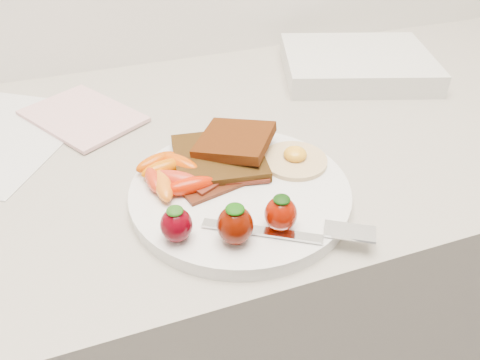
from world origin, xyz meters
name	(u,v)px	position (x,y,z in m)	size (l,w,h in m)	color
counter	(220,322)	(0.00, 1.70, 0.45)	(2.00, 0.60, 0.90)	gray
plate	(240,192)	(-0.01, 1.55, 0.91)	(0.27, 0.27, 0.02)	silver
toast_lower	(219,158)	(-0.02, 1.61, 0.93)	(0.11, 0.11, 0.01)	black
toast_upper	(235,140)	(0.01, 1.62, 0.94)	(0.09, 0.09, 0.01)	#351A07
fried_egg	(295,159)	(0.08, 1.58, 0.92)	(0.09, 0.09, 0.02)	beige
bacon_strips	(225,180)	(-0.02, 1.56, 0.92)	(0.11, 0.07, 0.01)	black
baby_carrots	(170,174)	(-0.09, 1.59, 0.93)	(0.09, 0.10, 0.02)	#D35F00
strawberries	(233,221)	(-0.04, 1.47, 0.94)	(0.14, 0.06, 0.05)	#4E0009
fork	(302,231)	(0.03, 1.45, 0.92)	(0.18, 0.10, 0.00)	silver
paper_sheet	(3,138)	(-0.29, 1.80, 0.90)	(0.19, 0.26, 0.00)	silver
notepad	(83,116)	(-0.18, 1.82, 0.91)	(0.12, 0.18, 0.01)	#D5A2A4
appliance	(357,64)	(0.32, 1.82, 0.92)	(0.26, 0.21, 0.04)	silver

